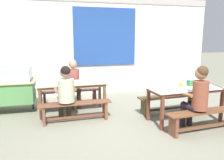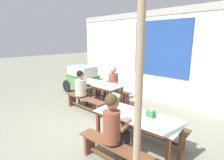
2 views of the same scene
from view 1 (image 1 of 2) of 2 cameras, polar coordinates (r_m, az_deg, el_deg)
The scene contains 15 objects.
ground_plane at distance 4.72m, azimuth 3.32°, elevation -11.46°, with size 40.00×40.00×0.00m, color gray.
backdrop_wall at distance 7.06m, azimuth -3.28°, elevation 9.34°, with size 7.46×0.23×3.08m.
dining_table_far at distance 5.30m, azimuth -10.45°, elevation -1.50°, with size 1.66×0.71×0.76m.
dining_table_near at distance 4.95m, azimuth 18.72°, elevation -2.75°, with size 1.68×0.82×0.76m.
bench_far_back at distance 5.96m, azimuth -10.91°, elevation -4.09°, with size 1.57×0.34×0.42m.
bench_far_front at distance 4.83m, azimuth -9.55°, elevation -7.57°, with size 1.57×0.36×0.42m.
bench_near_back at distance 5.51m, azimuth 14.77°, elevation -5.36°, with size 1.60×0.43×0.42m.
bench_near_front at distance 4.62m, azimuth 22.89°, elevation -9.04°, with size 1.60×0.40×0.42m.
food_cart at distance 5.90m, azimuth -25.93°, elevation -1.48°, with size 1.64×0.86×1.10m.
person_near_front at distance 4.46m, azimuth 21.54°, elevation -3.52°, with size 0.43×0.55×1.30m.
person_left_back_turned at distance 4.75m, azimuth -12.02°, elevation -2.58°, with size 0.49×0.56×1.23m.
person_center_facing at distance 5.81m, azimuth -10.02°, elevation -0.12°, with size 0.43×0.56×1.25m.
tissue_box at distance 5.14m, azimuth 19.97°, elevation -0.73°, with size 0.14×0.11×0.14m.
condiment_jar at distance 4.98m, azimuth 17.60°, elevation -1.07°, with size 0.08×0.08×0.10m.
soup_bowl at distance 5.31m, azimuth -8.87°, elevation -0.31°, with size 0.17×0.17×0.04m, color silver.
Camera 1 is at (-1.32, -4.16, 1.79)m, focal length 34.86 mm.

